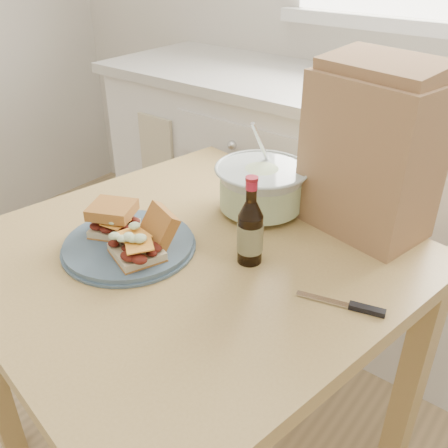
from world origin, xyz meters
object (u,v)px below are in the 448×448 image
Objects in this scene: plate at (129,245)px; coleslaw_bowl at (261,190)px; paper_bag at (371,156)px; dining_table at (191,289)px; beer_bottle at (250,231)px.

coleslaw_bowl reaches higher than plate.
dining_table is at bearing -114.51° from paper_bag.
beer_bottle is (0.13, 0.05, 0.19)m from dining_table.
dining_table is 0.32m from coleslaw_bowl.
coleslaw_bowl is 0.24m from beer_bottle.
coleslaw_bowl is (0.14, 0.34, 0.05)m from plate.
plate reaches higher than dining_table.
beer_bottle is at bearing -101.13° from paper_bag.
plate is 1.24× the size of coleslaw_bowl.
coleslaw_bowl is (0.02, 0.26, 0.18)m from dining_table.
paper_bag is at bearing 48.61° from plate.
paper_bag is (0.13, 0.30, 0.11)m from beer_bottle.
plate is 1.46× the size of beer_bottle.
paper_bag is at bearing 20.54° from coleslaw_bowl.
coleslaw_bowl is 0.29m from paper_bag.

